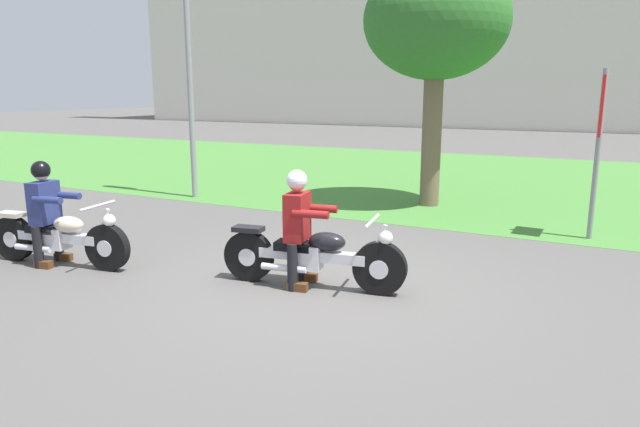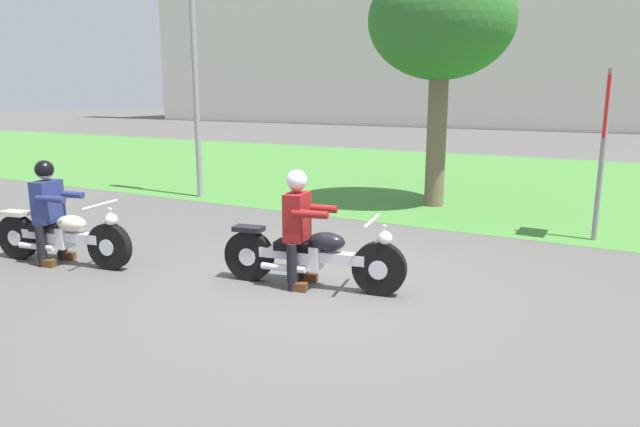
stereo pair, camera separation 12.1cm
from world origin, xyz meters
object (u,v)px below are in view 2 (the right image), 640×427
Objects in this scene: motorcycle_follow at (62,236)px; sign_banner at (605,128)px; rider_follow at (49,204)px; tree_roadside at (441,23)px; rider_lead at (299,219)px; streetlight_pole at (196,5)px; motorcycle_lead at (312,256)px.

motorcycle_follow is 0.81× the size of sign_banner.
rider_follow is 0.29× the size of tree_roadside.
rider_lead is at bearing 3.10° from rider_follow.
streetlight_pole reaches higher than motorcycle_follow.
rider_lead is 5.07m from sign_banner.
rider_follow is (-3.54, -0.81, 0.42)m from motorcycle_lead.
rider_follow is at bearing -177.09° from motorcycle_lead.
streetlight_pole is (-1.59, 4.76, 3.61)m from motorcycle_follow.
tree_roadside is at bearing 53.62° from motorcycle_follow.
tree_roadside is at bearing 52.51° from rider_follow.
motorcycle_lead is at bearing -38.65° from streetlight_pole.
rider_follow is 7.60m from tree_roadside.
streetlight_pole is at bearing -162.26° from tree_roadside.
streetlight_pole is 2.50× the size of sign_banner.
motorcycle_follow is at bearing -116.38° from tree_roadside.
motorcycle_lead is 0.34× the size of streetlight_pole.
streetlight_pole is (-4.70, -1.50, 0.45)m from tree_roadside.
motorcycle_follow is 7.68m from tree_roadside.
sign_banner is (6.31, 4.82, 0.92)m from rider_follow.
streetlight_pole is (-1.43, 4.79, 3.18)m from rider_follow.
motorcycle_lead is at bearing -87.19° from tree_roadside.
sign_banner is (2.77, 4.01, 1.34)m from motorcycle_lead.
rider_follow is at bearing -142.62° from sign_banner.
streetlight_pole is at bearing 130.21° from rider_lead.
motorcycle_lead is 6.33m from tree_roadside.
motorcycle_follow is at bearing -0.87° from rider_follow.
rider_follow is 0.21× the size of streetlight_pole.
motorcycle_follow is (-3.21, -0.76, -0.43)m from rider_lead.
motorcycle_lead is 1.05× the size of motorcycle_follow.
rider_follow is (-3.38, -0.79, -0.00)m from rider_lead.
streetlight_pole is at bearing 131.35° from motorcycle_lead.
sign_banner is at bearing 27.97° from motorcycle_follow.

